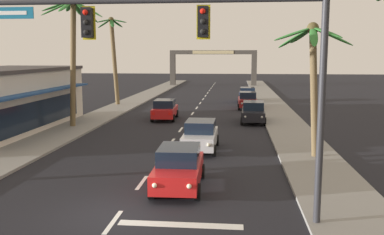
# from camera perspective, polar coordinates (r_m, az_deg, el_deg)

# --- Properties ---
(ground_plane) EXTENTS (220.00, 220.00, 0.00)m
(ground_plane) POSITION_cam_1_polar(r_m,az_deg,el_deg) (15.06, -9.80, -12.67)
(ground_plane) COLOR black
(sidewalk_right) EXTENTS (3.20, 110.00, 0.14)m
(sidewalk_right) POSITION_cam_1_polar(r_m,az_deg,el_deg) (34.17, 12.27, -0.79)
(sidewalk_right) COLOR gray
(sidewalk_right) RESTS_ON ground
(sidewalk_left) EXTENTS (3.20, 110.00, 0.14)m
(sidewalk_left) POSITION_cam_1_polar(r_m,az_deg,el_deg) (35.89, -13.31, -0.39)
(sidewalk_left) COLOR gray
(sidewalk_left) RESTS_ON ground
(lane_markings) EXTENTS (4.28, 89.05, 0.01)m
(lane_markings) POSITION_cam_1_polar(r_m,az_deg,el_deg) (34.23, -0.06, -0.69)
(lane_markings) COLOR silver
(lane_markings) RESTS_ON ground
(traffic_signal_mast) EXTENTS (11.19, 0.40, 7.57)m
(traffic_signal_mast) POSITION_cam_1_polar(r_m,az_deg,el_deg) (13.28, 2.38, 8.96)
(traffic_signal_mast) COLOR #2D2D33
(traffic_signal_mast) RESTS_ON ground
(sedan_lead_at_stop_bar) EXTENTS (2.01, 4.47, 1.68)m
(sedan_lead_at_stop_bar) POSITION_cam_1_polar(r_m,az_deg,el_deg) (17.51, -1.77, -6.61)
(sedan_lead_at_stop_bar) COLOR red
(sedan_lead_at_stop_bar) RESTS_ON ground
(sedan_third_in_queue) EXTENTS (1.98, 4.46, 1.68)m
(sedan_third_in_queue) POSITION_cam_1_polar(r_m,az_deg,el_deg) (24.35, 1.12, -2.36)
(sedan_third_in_queue) COLOR silver
(sedan_third_in_queue) RESTS_ON ground
(sedan_oncoming_far) EXTENTS (2.07, 4.50, 1.68)m
(sedan_oncoming_far) POSITION_cam_1_polar(r_m,az_deg,el_deg) (35.88, -3.62, 1.08)
(sedan_oncoming_far) COLOR red
(sedan_oncoming_far) RESTS_ON ground
(sedan_parked_nearest_kerb) EXTENTS (2.06, 4.49, 1.68)m
(sedan_parked_nearest_kerb) POSITION_cam_1_polar(r_m,az_deg,el_deg) (34.60, 8.14, 0.74)
(sedan_parked_nearest_kerb) COLOR black
(sedan_parked_nearest_kerb) RESTS_ON ground
(sedan_parked_mid_kerb) EXTENTS (1.98, 4.46, 1.68)m
(sedan_parked_mid_kerb) POSITION_cam_1_polar(r_m,az_deg,el_deg) (43.59, 7.38, 2.31)
(sedan_parked_mid_kerb) COLOR maroon
(sedan_parked_mid_kerb) RESTS_ON ground
(sedan_parked_far_kerb) EXTENTS (1.97, 4.46, 1.68)m
(sedan_parked_far_kerb) POSITION_cam_1_polar(r_m,az_deg,el_deg) (49.51, 7.36, 3.02)
(sedan_parked_far_kerb) COLOR navy
(sedan_parked_far_kerb) RESTS_ON ground
(palm_left_second) EXTENTS (4.80, 4.87, 9.46)m
(palm_left_second) POSITION_cam_1_polar(r_m,az_deg,el_deg) (32.63, -15.50, 10.20)
(palm_left_second) COLOR brown
(palm_left_second) RESTS_ON ground
(palm_left_third) EXTENTS (3.31, 3.13, 9.28)m
(palm_left_third) POSITION_cam_1_polar(r_m,az_deg,el_deg) (46.42, -10.38, 8.77)
(palm_left_third) COLOR brown
(palm_left_third) RESTS_ON ground
(palm_right_second) EXTENTS (4.01, 3.90, 6.99)m
(palm_right_second) POSITION_cam_1_polar(r_m,az_deg,el_deg) (22.72, 15.78, 7.24)
(palm_right_second) COLOR brown
(palm_right_second) RESTS_ON ground
(town_gateway_arch) EXTENTS (15.07, 0.90, 6.16)m
(town_gateway_arch) POSITION_cam_1_polar(r_m,az_deg,el_deg) (75.22, 2.81, 7.30)
(town_gateway_arch) COLOR #423D38
(town_gateway_arch) RESTS_ON ground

